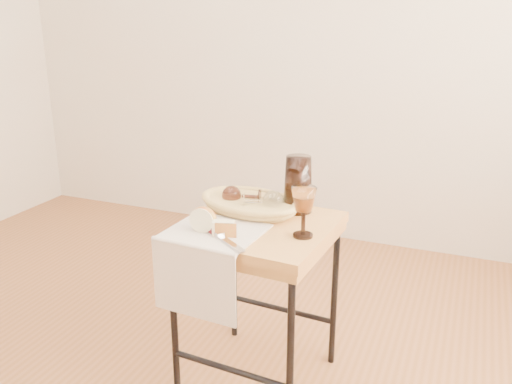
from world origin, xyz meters
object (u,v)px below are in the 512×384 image
at_px(goblet_lying_b, 261,201).
at_px(side_table, 258,304).
at_px(table_knife, 221,235).
at_px(bread_basket, 250,205).
at_px(goblet_lying_a, 243,196).
at_px(apple_half, 204,218).
at_px(tea_towel, 215,232).
at_px(pitcher, 298,184).
at_px(wine_goblet, 304,212).

bearing_deg(goblet_lying_b, side_table, -96.04).
relative_size(goblet_lying_b, table_knife, 0.51).
xyz_separation_m(bread_basket, goblet_lying_a, (-0.03, 0.02, 0.02)).
relative_size(side_table, apple_half, 7.01).
relative_size(side_table, tea_towel, 2.08).
relative_size(tea_towel, goblet_lying_a, 2.57).
bearing_deg(side_table, table_knife, -107.15).
relative_size(tea_towel, goblet_lying_b, 2.42).
bearing_deg(side_table, tea_towel, -127.98).
bearing_deg(bread_basket, side_table, -41.01).
xyz_separation_m(side_table, bread_basket, (-0.08, 0.10, 0.34)).
height_order(bread_basket, table_knife, bread_basket).
relative_size(apple_half, table_knife, 0.37).
distance_m(pitcher, apple_half, 0.38).
bearing_deg(table_knife, goblet_lying_a, 135.19).
bearing_deg(pitcher, apple_half, -119.58).
distance_m(pitcher, table_knife, 0.39).
height_order(bread_basket, pitcher, pitcher).
bearing_deg(pitcher, bread_basket, -151.95).
height_order(tea_towel, wine_goblet, wine_goblet).
distance_m(goblet_lying_b, pitcher, 0.15).
relative_size(bread_basket, goblet_lying_a, 2.97).
bearing_deg(goblet_lying_a, bread_basket, 140.87).
height_order(side_table, wine_goblet, wine_goblet).
relative_size(goblet_lying_b, apple_half, 1.39).
height_order(wine_goblet, apple_half, wine_goblet).
xyz_separation_m(tea_towel, wine_goblet, (0.28, 0.08, 0.08)).
bearing_deg(wine_goblet, goblet_lying_a, 148.87).
relative_size(pitcher, table_knife, 1.00).
bearing_deg(pitcher, table_knife, -105.72).
bearing_deg(table_knife, apple_half, -171.10).
bearing_deg(apple_half, goblet_lying_a, 78.59).
bearing_deg(apple_half, side_table, 40.45).
bearing_deg(tea_towel, pitcher, 61.52).
distance_m(side_table, goblet_lying_a, 0.40).
distance_m(side_table, table_knife, 0.38).
distance_m(apple_half, table_knife, 0.10).
relative_size(goblet_lying_b, pitcher, 0.51).
relative_size(pitcher, apple_half, 2.74).
distance_m(goblet_lying_a, wine_goblet, 0.34).
height_order(side_table, pitcher, pitcher).
height_order(pitcher, table_knife, pitcher).
bearing_deg(table_knife, bread_basket, 129.52).
xyz_separation_m(goblet_lying_b, apple_half, (-0.11, -0.22, -0.00)).
relative_size(goblet_lying_b, wine_goblet, 0.74).
height_order(goblet_lying_a, goblet_lying_b, goblet_lying_b).
relative_size(goblet_lying_a, goblet_lying_b, 0.94).
xyz_separation_m(tea_towel, goblet_lying_a, (-0.01, 0.25, 0.05)).
distance_m(side_table, wine_goblet, 0.44).
distance_m(bread_basket, table_knife, 0.28).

